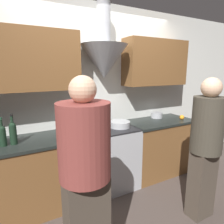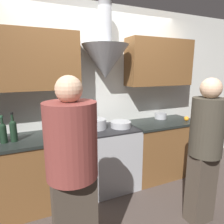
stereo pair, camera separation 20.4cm
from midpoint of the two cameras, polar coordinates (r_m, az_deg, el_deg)
name	(u,v)px [view 2 (the right image)]	position (r m, az deg, el deg)	size (l,w,h in m)	color
ground_plane	(119,199)	(2.92, 4.31, -23.54)	(12.00, 12.00, 0.00)	#423833
wall_back	(97,84)	(2.90, -2.22, 7.96)	(8.40, 0.64, 2.60)	silver
counter_left	(25,174)	(2.72, -21.55, -16.17)	(1.51, 0.62, 0.89)	brown
counter_right	(161,148)	(3.42, 15.47, -9.83)	(1.11, 0.62, 0.89)	brown
stove_range	(109,157)	(2.96, 1.20, -12.88)	(0.75, 0.60, 0.89)	#A8AAAF
wine_bottle_5	(3,132)	(2.47, -26.64, -5.14)	(0.07, 0.07, 0.31)	black
wine_bottle_6	(13,130)	(2.47, -24.27, -4.63)	(0.08, 0.08, 0.34)	black
stock_pot	(96,124)	(2.75, -2.34, -3.45)	(0.27, 0.27, 0.14)	#A8AAAF
mixing_bowl	(121,124)	(2.84, 4.60, -3.58)	(0.29, 0.29, 0.08)	#A8AAAF
orange_fruit	(186,119)	(3.42, 22.14, -1.80)	(0.08, 0.08, 0.08)	orange
saucepan	(161,116)	(3.44, 15.37, -1.10)	(0.20, 0.20, 0.09)	#A8AAAF
person_foreground_left	(73,177)	(1.58, -7.37, -17.92)	(0.38, 0.38, 1.66)	#473D33
person_foreground_right	(205,147)	(2.41, 27.30, -8.79)	(0.34, 0.34, 1.62)	#473D33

